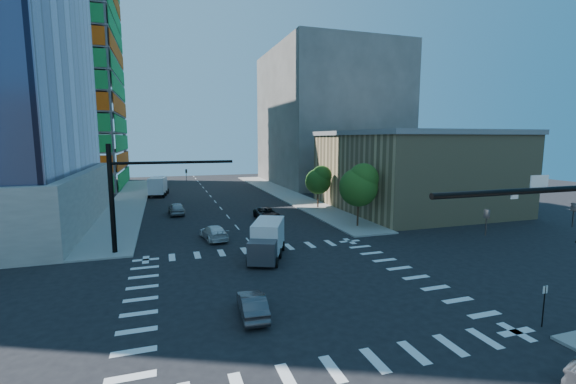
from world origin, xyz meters
name	(u,v)px	position (x,y,z in m)	size (l,w,h in m)	color
ground	(288,288)	(0.00, 0.00, 0.00)	(160.00, 160.00, 0.00)	black
road_markings	(288,288)	(0.00, 0.00, 0.01)	(20.00, 20.00, 0.01)	silver
sidewalk_ne	(285,194)	(12.50, 40.00, 0.07)	(5.00, 60.00, 0.15)	gray
sidewalk_nw	(129,201)	(-12.50, 40.00, 0.07)	(5.00, 60.00, 0.15)	gray
construction_building	(45,57)	(-27.41, 61.93, 24.61)	(25.16, 34.50, 70.60)	slate
commercial_building	(412,170)	(25.00, 22.00, 5.31)	(20.50, 22.50, 10.60)	tan
bg_building_ne	(328,118)	(27.00, 55.00, 14.00)	(24.00, 30.00, 28.00)	#595550
signal_mast_nw	(131,188)	(-10.00, 11.50, 5.49)	(10.20, 0.40, 9.00)	black
tree_south	(360,184)	(12.63, 13.90, 4.69)	(4.16, 4.16, 6.82)	#382316
tree_north	(319,180)	(12.93, 25.90, 3.99)	(3.54, 3.52, 5.78)	#382316
no_parking_sign	(544,301)	(10.70, -9.00, 1.38)	(0.30, 0.06, 2.20)	black
car_nb_far	(267,214)	(4.14, 20.95, 0.69)	(2.29, 4.98, 1.38)	black
car_sb_near	(214,232)	(-3.04, 13.62, 0.68)	(1.90, 4.68, 1.36)	silver
car_sb_mid	(177,209)	(-5.97, 27.32, 0.78)	(1.84, 4.58, 1.56)	gray
car_sb_cross	(252,305)	(-3.10, -3.19, 0.63)	(1.33, 3.82, 1.26)	#424146
box_truck_near	(267,243)	(0.24, 6.35, 1.28)	(4.35, 5.98, 2.89)	black
box_truck_far	(159,187)	(-8.20, 45.19, 1.41)	(3.44, 6.38, 3.18)	black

